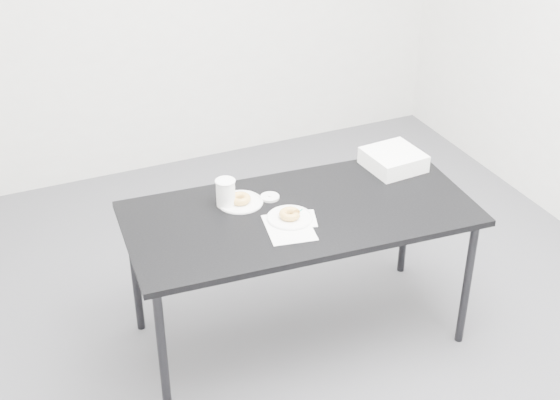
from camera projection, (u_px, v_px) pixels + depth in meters
name	position (u px, v px, depth m)	size (l,w,h in m)	color
floor	(289.00, 327.00, 4.06)	(4.00, 4.00, 0.00)	#49494E
table	(300.00, 221.00, 3.66)	(1.68, 0.88, 0.74)	black
scorecard	(289.00, 227.00, 3.51)	(0.20, 0.26, 0.00)	white
logo_patch	(299.00, 214.00, 3.60)	(0.04, 0.04, 0.00)	green
pen	(295.00, 215.00, 3.59)	(0.01, 0.01, 0.12)	#0B7C56
napkin	(300.00, 219.00, 3.57)	(0.15, 0.15, 0.00)	white
plate_near	(290.00, 218.00, 3.57)	(0.21, 0.21, 0.01)	white
donut_near	(290.00, 214.00, 3.56)	(0.10, 0.10, 0.03)	gold
plate_far	(240.00, 202.00, 3.70)	(0.22, 0.22, 0.01)	white
donut_far	(240.00, 199.00, 3.69)	(0.10, 0.10, 0.03)	gold
coffee_cup	(226.00, 193.00, 3.65)	(0.09, 0.09, 0.13)	white
cup_lid	(270.00, 197.00, 3.73)	(0.09, 0.09, 0.01)	white
bakery_box	(393.00, 160.00, 3.98)	(0.26, 0.26, 0.09)	white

